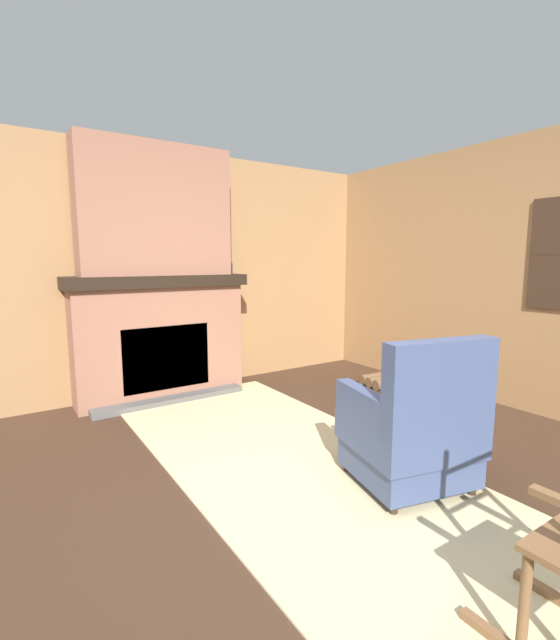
% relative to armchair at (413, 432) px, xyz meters
% --- Properties ---
extents(ground_plane, '(14.00, 14.00, 0.00)m').
position_rel_armchair_xyz_m(ground_plane, '(-0.13, -0.69, -0.35)').
color(ground_plane, '#3D281C').
extents(wood_panel_wall_left, '(0.06, 5.86, 2.49)m').
position_rel_armchair_xyz_m(wood_panel_wall_left, '(-2.79, -0.69, 0.89)').
color(wood_panel_wall_left, '#9E7247').
rests_on(wood_panel_wall_left, ground).
extents(wood_panel_wall_back, '(5.86, 0.09, 2.49)m').
position_rel_armchair_xyz_m(wood_panel_wall_back, '(-0.12, 1.97, 0.90)').
color(wood_panel_wall_back, '#9E7247').
rests_on(wood_panel_wall_back, ground).
extents(fireplace_hearth, '(0.57, 1.74, 1.23)m').
position_rel_armchair_xyz_m(fireplace_hearth, '(-2.57, -0.69, 0.26)').
color(fireplace_hearth, '#93604C').
rests_on(fireplace_hearth, ground).
extents(chimney_breast, '(0.32, 1.44, 1.24)m').
position_rel_armchair_xyz_m(chimney_breast, '(-2.58, -0.69, 1.50)').
color(chimney_breast, '#93604C').
rests_on(chimney_breast, fireplace_hearth).
extents(area_rug, '(3.90, 1.54, 0.01)m').
position_rel_armchair_xyz_m(area_rug, '(-0.54, -0.41, -0.35)').
color(area_rug, '#C6B789').
rests_on(area_rug, ground).
extents(armchair, '(0.78, 0.81, 0.95)m').
position_rel_armchair_xyz_m(armchair, '(0.00, 0.00, 0.00)').
color(armchair, '#3D4C75').
rests_on(armchair, ground).
extents(firewood_stack, '(0.39, 0.45, 0.11)m').
position_rel_armchair_xyz_m(firewood_stack, '(-1.59, 1.47, -0.30)').
color(firewood_stack, brown).
rests_on(firewood_stack, ground).
extents(oil_lamp_vase, '(0.13, 0.13, 0.28)m').
position_rel_armchair_xyz_m(oil_lamp_vase, '(-2.61, -1.20, 0.98)').
color(oil_lamp_vase, silver).
rests_on(oil_lamp_vase, fireplace_hearth).
extents(storage_case, '(0.17, 0.21, 0.12)m').
position_rel_armchair_xyz_m(storage_case, '(-2.61, 0.01, 0.94)').
color(storage_case, black).
rests_on(storage_case, fireplace_hearth).
extents(decorative_plate_on_mantel, '(0.07, 0.27, 0.27)m').
position_rel_armchair_xyz_m(decorative_plate_on_mantel, '(-2.63, -0.76, 1.01)').
color(decorative_plate_on_mantel, gold).
rests_on(decorative_plate_on_mantel, fireplace_hearth).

